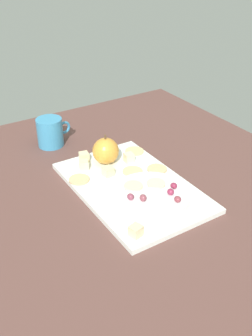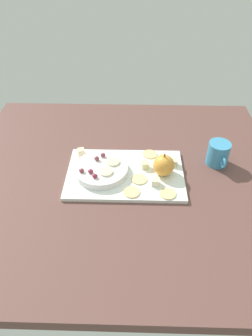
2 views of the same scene
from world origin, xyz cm
name	(u,v)px [view 1 (image 1 of 2)]	position (x,y,z in cm)	size (l,w,h in cm)	color
table	(135,198)	(0.00, 0.00, 1.96)	(111.28, 98.42, 3.91)	brown
platter	(131,187)	(-1.52, -0.22, 4.56)	(39.53, 25.37, 1.29)	white
serving_dish	(150,197)	(6.63, -0.14, 6.43)	(18.11, 18.11, 2.46)	white
apple_whole	(107,151)	(-14.29, 0.25, 8.76)	(7.13, 7.13, 7.13)	gold
apple_stem	(106,137)	(-14.29, 0.25, 12.93)	(0.50, 0.50, 1.20)	brown
cheese_cube_0	(136,231)	(14.76, -9.56, 6.39)	(2.39, 2.39, 2.39)	beige
cheese_cube_1	(129,158)	(-11.48, 5.57, 6.39)	(2.39, 2.39, 2.39)	beige
cheese_cube_2	(108,171)	(-8.30, -2.82, 6.39)	(2.39, 2.39, 2.39)	beige
cheese_cube_3	(84,157)	(-18.40, -4.50, 6.39)	(2.39, 2.39, 2.39)	beige
cheese_cube_4	(84,165)	(-14.57, -6.51, 6.39)	(2.39, 2.39, 2.39)	beige
cracker_0	(133,171)	(-6.27, 3.41, 5.40)	(5.23, 5.23, 0.40)	#D1BD88
cracker_1	(134,151)	(-15.19, 9.81, 5.40)	(5.23, 5.23, 0.40)	#DEC285
cracker_2	(79,180)	(-10.22, -10.08, 5.40)	(5.23, 5.23, 0.40)	#DCB783
cracker_3	(157,169)	(-3.81, 9.46, 5.40)	(5.23, 5.23, 0.40)	#E4B883
grape_0	(178,199)	(12.70, 2.86, 8.35)	(1.71, 1.54, 1.38)	brown
grape_1	(131,197)	(6.39, -5.44, 8.40)	(1.71, 1.54, 1.47)	#823B4E
grape_2	(174,186)	(8.03, 5.44, 8.36)	(1.71, 1.54, 1.40)	maroon
grape_3	(143,198)	(8.33, -3.38, 8.47)	(1.71, 1.54, 1.62)	brown
grape_4	(171,192)	(9.68, 3.25, 8.40)	(1.71, 1.54, 1.48)	#8D2A47
apple_slice_0	(156,184)	(4.67, 2.86, 7.96)	(4.41, 4.41, 0.60)	beige
apple_slice_1	(133,186)	(2.68, -2.27, 7.96)	(4.41, 4.41, 0.60)	beige
cup	(50,132)	(-33.93, -7.59, 8.15)	(7.59, 10.77, 8.48)	#3C8DBC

